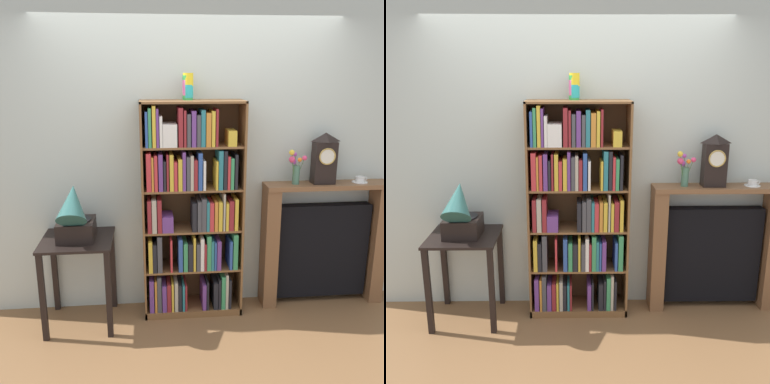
{
  "view_description": "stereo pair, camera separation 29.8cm",
  "coord_description": "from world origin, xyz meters",
  "views": [
    {
      "loc": [
        -0.36,
        -3.41,
        2.07
      ],
      "look_at": [
        -0.0,
        0.15,
        1.09
      ],
      "focal_mm": 41.53,
      "sensor_mm": 36.0,
      "label": 1
    },
    {
      "loc": [
        -0.06,
        -3.43,
        2.07
      ],
      "look_at": [
        -0.0,
        0.15,
        1.09
      ],
      "focal_mm": 41.53,
      "sensor_mm": 36.0,
      "label": 2
    }
  ],
  "objects": [
    {
      "name": "cup_stack",
      "position": [
        -0.03,
        0.19,
        1.95
      ],
      "size": [
        0.09,
        0.08,
        0.21
      ],
      "color": "green",
      "rests_on": "bookshelf"
    },
    {
      "name": "flower_vase",
      "position": [
        0.89,
        0.18,
        1.28
      ],
      "size": [
        0.16,
        0.13,
        0.31
      ],
      "color": "#4C7A60",
      "rests_on": "fireplace_mantel"
    },
    {
      "name": "fireplace_mantel",
      "position": [
        1.19,
        0.21,
        0.55
      ],
      "size": [
        1.11,
        0.23,
        1.13
      ],
      "color": "brown",
      "rests_on": "ground"
    },
    {
      "name": "teacup_with_saucer",
      "position": [
        1.48,
        0.19,
        1.15
      ],
      "size": [
        0.13,
        0.13,
        0.05
      ],
      "color": "white",
      "rests_on": "fireplace_mantel"
    },
    {
      "name": "gramophone",
      "position": [
        -0.95,
        -0.02,
        0.97
      ],
      "size": [
        0.29,
        0.44,
        0.52
      ],
      "color": "black",
      "rests_on": "side_table_left"
    },
    {
      "name": "bookshelf",
      "position": [
        -0.01,
        0.14,
        0.89
      ],
      "size": [
        0.84,
        0.31,
        1.84
      ],
      "color": "brown",
      "rests_on": "ground"
    },
    {
      "name": "wall_back",
      "position": [
        0.12,
        0.34,
        1.32
      ],
      "size": [
        4.7,
        0.08,
        2.64
      ],
      "primitive_type": "cube",
      "color": "beige",
      "rests_on": "ground"
    },
    {
      "name": "mantel_clock",
      "position": [
        1.14,
        0.18,
        1.35
      ],
      "size": [
        0.19,
        0.13,
        0.44
      ],
      "color": "black",
      "rests_on": "fireplace_mantel"
    },
    {
      "name": "ground_plane",
      "position": [
        0.0,
        0.0,
        -0.01
      ],
      "size": [
        7.7,
        6.4,
        0.02
      ],
      "primitive_type": "cube",
      "color": "brown"
    },
    {
      "name": "side_table_left",
      "position": [
        -0.95,
        0.03,
        0.57
      ],
      "size": [
        0.57,
        0.54,
        0.76
      ],
      "color": "black",
      "rests_on": "ground"
    }
  ]
}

